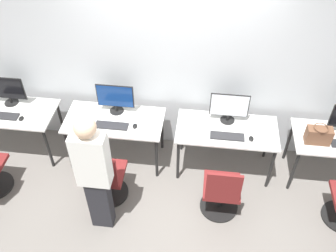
{
  "coord_description": "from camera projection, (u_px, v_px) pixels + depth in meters",
  "views": [
    {
      "loc": [
        0.4,
        -3.18,
        4.03
      ],
      "look_at": [
        0.0,
        0.13,
        0.88
      ],
      "focal_mm": 40.0,
      "sensor_mm": 36.0,
      "label": 1
    }
  ],
  "objects": [
    {
      "name": "keyboard_left",
      "position": [
        112.0,
        126.0,
        4.8
      ],
      "size": [
        0.43,
        0.14,
        0.02
      ],
      "color": "#262628",
      "rests_on": "desk_left"
    },
    {
      "name": "keyboard_right",
      "position": [
        227.0,
        136.0,
        4.66
      ],
      "size": [
        0.43,
        0.14,
        0.02
      ],
      "color": "#262628",
      "rests_on": "desk_right"
    },
    {
      "name": "desk_far_left",
      "position": [
        8.0,
        115.0,
        5.08
      ],
      "size": [
        1.29,
        0.64,
        0.73
      ],
      "color": "silver",
      "rests_on": "ground_plane"
    },
    {
      "name": "person_left",
      "position": [
        94.0,
        172.0,
        3.98
      ],
      "size": [
        0.36,
        0.22,
        1.71
      ],
      "color": "#232328",
      "rests_on": "ground_plane"
    },
    {
      "name": "desk_right",
      "position": [
        227.0,
        133.0,
        4.82
      ],
      "size": [
        1.29,
        0.64,
        0.73
      ],
      "color": "silver",
      "rests_on": "ground_plane"
    },
    {
      "name": "mouse_left",
      "position": [
        135.0,
        126.0,
        4.78
      ],
      "size": [
        0.06,
        0.09,
        0.03
      ],
      "color": "black",
      "rests_on": "desk_left"
    },
    {
      "name": "desk_left",
      "position": [
        115.0,
        124.0,
        4.95
      ],
      "size": [
        1.29,
        0.64,
        0.73
      ],
      "color": "silver",
      "rests_on": "ground_plane"
    },
    {
      "name": "office_chair_right",
      "position": [
        221.0,
        193.0,
        4.49
      ],
      "size": [
        0.48,
        0.48,
        0.88
      ],
      "color": "black",
      "rests_on": "ground_plane"
    },
    {
      "name": "monitor_left",
      "position": [
        115.0,
        98.0,
        4.87
      ],
      "size": [
        0.49,
        0.19,
        0.42
      ],
      "color": "black",
      "rests_on": "desk_left"
    },
    {
      "name": "mouse_far_left",
      "position": [
        21.0,
        118.0,
        4.89
      ],
      "size": [
        0.06,
        0.09,
        0.03
      ],
      "color": "black",
      "rests_on": "desk_far_left"
    },
    {
      "name": "monitor_far_left",
      "position": [
        7.0,
        90.0,
        4.99
      ],
      "size": [
        0.49,
        0.19,
        0.42
      ],
      "color": "black",
      "rests_on": "desk_far_left"
    },
    {
      "name": "office_chair_left",
      "position": [
        106.0,
        179.0,
        4.64
      ],
      "size": [
        0.48,
        0.48,
        0.88
      ],
      "color": "black",
      "rests_on": "ground_plane"
    },
    {
      "name": "mouse_right",
      "position": [
        251.0,
        139.0,
        4.62
      ],
      "size": [
        0.06,
        0.09,
        0.03
      ],
      "color": "black",
      "rests_on": "desk_right"
    },
    {
      "name": "handbag",
      "position": [
        319.0,
        135.0,
        4.52
      ],
      "size": [
        0.3,
        0.18,
        0.25
      ],
      "color": "brown",
      "rests_on": "desk_far_right"
    },
    {
      "name": "keyboard_far_left",
      "position": [
        3.0,
        116.0,
        4.93
      ],
      "size": [
        0.43,
        0.14,
        0.02
      ],
      "color": "#262628",
      "rests_on": "desk_far_left"
    },
    {
      "name": "wall_back",
      "position": [
        174.0,
        61.0,
        4.69
      ],
      "size": [
        12.0,
        0.05,
        2.8
      ],
      "color": "#B7BCC1",
      "rests_on": "ground_plane"
    },
    {
      "name": "ground_plane",
      "position": [
        167.0,
        179.0,
        5.1
      ],
      "size": [
        20.0,
        20.0,
        0.0
      ],
      "primitive_type": "plane",
      "color": "slate"
    },
    {
      "name": "monitor_right",
      "position": [
        229.0,
        107.0,
        4.73
      ],
      "size": [
        0.49,
        0.19,
        0.42
      ],
      "color": "black",
      "rests_on": "desk_right"
    }
  ]
}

